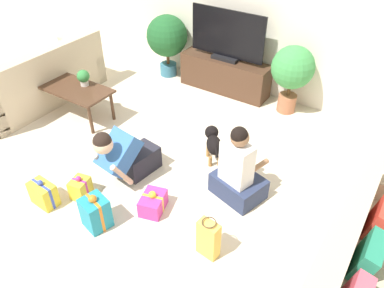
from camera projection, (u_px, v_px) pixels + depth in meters
ground_plane at (142, 181)px, 4.26m from camera, size 16.00×16.00×0.00m
wall_back at (255, 5)px, 5.22m from camera, size 8.40×0.06×2.60m
sofa_left at (39, 82)px, 5.53m from camera, size 0.85×1.98×0.85m
sofa_right at (367, 283)px, 2.89m from camera, size 0.85×1.98×0.85m
coffee_table at (75, 91)px, 5.10m from camera, size 1.05×0.53×0.45m
tv_console at (225, 75)px, 5.80m from camera, size 1.41×0.38×0.52m
tv at (227, 38)px, 5.44m from camera, size 1.18×0.20×0.74m
potted_plant_back_left at (167, 38)px, 5.99m from camera, size 0.66×0.66×1.01m
potted_plant_back_right at (292, 70)px, 5.07m from camera, size 0.59×0.59×0.98m
person_kneeling at (125, 155)px, 4.09m from camera, size 0.41×0.78×0.77m
person_sitting at (238, 173)px, 3.88m from camera, size 0.61×0.57×0.91m
dog at (213, 142)px, 4.45m from camera, size 0.37×0.42×0.37m
gift_box_a at (96, 213)px, 3.64m from camera, size 0.29×0.28×0.40m
gift_box_b at (44, 194)px, 3.90m from camera, size 0.30×0.19×0.32m
gift_box_c at (81, 188)px, 4.00m from camera, size 0.21×0.24×0.28m
gift_box_d at (153, 203)px, 3.85m from camera, size 0.30×0.35×0.25m
gift_bag_a at (208, 239)px, 3.35m from camera, size 0.21×0.14×0.43m
tabletop_plant at (83, 77)px, 5.05m from camera, size 0.17×0.17×0.22m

